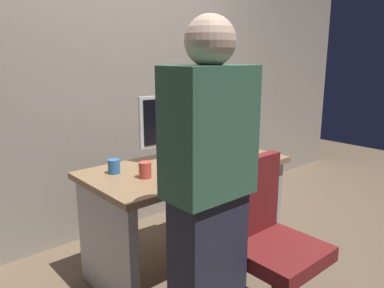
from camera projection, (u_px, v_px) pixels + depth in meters
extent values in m
plane|color=brown|center=(188.00, 262.00, 2.74)|extent=(9.00, 9.00, 0.00)
cube|color=#9E9384|center=(116.00, 52.00, 3.05)|extent=(6.40, 0.10, 3.00)
cube|color=#93704C|center=(187.00, 167.00, 2.57)|extent=(1.40, 0.71, 0.04)
cube|color=#B2B2B7|center=(106.00, 246.00, 2.25)|extent=(0.06, 0.63, 0.70)
cube|color=#B2B2B7|center=(247.00, 195.00, 3.07)|extent=(0.06, 0.63, 0.70)
cube|color=maroon|center=(278.00, 252.00, 1.97)|extent=(0.44, 0.44, 0.08)
cube|color=maroon|center=(252.00, 196.00, 2.05)|extent=(0.40, 0.06, 0.44)
cube|color=#262838|center=(208.00, 277.00, 1.81)|extent=(0.34, 0.20, 0.85)
cube|color=#38664C|center=(209.00, 133.00, 1.64)|extent=(0.40, 0.24, 0.58)
sphere|color=beige|center=(210.00, 41.00, 1.55)|extent=(0.22, 0.22, 0.22)
cube|color=silver|center=(173.00, 156.00, 2.75)|extent=(0.21, 0.16, 0.02)
cube|color=silver|center=(173.00, 149.00, 2.74)|extent=(0.04, 0.03, 0.08)
cube|color=silver|center=(173.00, 120.00, 2.69)|extent=(0.54, 0.08, 0.36)
cube|color=black|center=(174.00, 120.00, 2.68)|extent=(0.50, 0.05, 0.32)
cube|color=#262626|center=(192.00, 169.00, 2.42)|extent=(0.44, 0.15, 0.02)
ellipsoid|color=white|center=(223.00, 160.00, 2.60)|extent=(0.06, 0.10, 0.03)
cylinder|color=#D84C3F|center=(145.00, 170.00, 2.27)|extent=(0.08, 0.08, 0.10)
cylinder|color=#3372B2|center=(114.00, 166.00, 2.36)|extent=(0.08, 0.08, 0.09)
cube|color=#338C59|center=(222.00, 149.00, 2.93)|extent=(0.19, 0.11, 0.03)
cube|color=#3359A5|center=(222.00, 145.00, 2.91)|extent=(0.23, 0.15, 0.04)
cube|color=red|center=(221.00, 140.00, 2.91)|extent=(0.18, 0.16, 0.04)
cube|color=gold|center=(222.00, 137.00, 2.89)|extent=(0.19, 0.16, 0.03)
cube|color=black|center=(250.00, 158.00, 2.69)|extent=(0.12, 0.16, 0.01)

